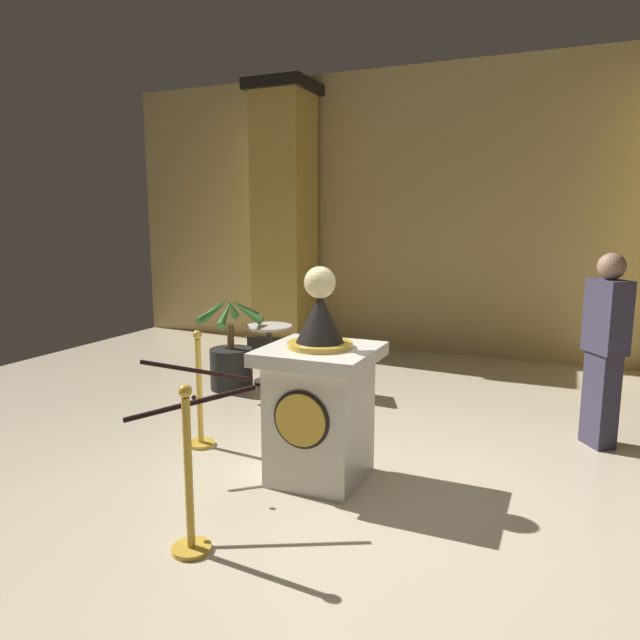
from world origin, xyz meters
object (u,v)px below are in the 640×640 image
object	(u,v)px
pedestal_clock	(320,399)
cafe_table	(269,347)
stanchion_far	(189,494)
cafe_chair_red	(312,343)
stanchion_near	(200,406)
potted_palm_left	(231,358)
bystander_guest	(605,345)

from	to	relation	value
pedestal_clock	cafe_table	xyz separation A→B (m)	(-1.62, 2.20, -0.18)
stanchion_far	cafe_chair_red	bearing A→B (deg)	101.86
stanchion_far	stanchion_near	bearing A→B (deg)	122.91
stanchion_near	cafe_chair_red	world-z (taller)	stanchion_near
stanchion_far	potted_palm_left	bearing A→B (deg)	117.97
stanchion_near	cafe_table	distance (m)	2.05
pedestal_clock	bystander_guest	distance (m)	2.56
stanchion_far	cafe_table	xyz separation A→B (m)	(-1.31, 3.43, 0.09)
cafe_table	stanchion_near	bearing A→B (deg)	-78.85
stanchion_near	cafe_table	bearing A→B (deg)	101.15
pedestal_clock	cafe_table	world-z (taller)	pedestal_clock
cafe_table	bystander_guest	bearing A→B (deg)	-9.57
stanchion_near	bystander_guest	xyz separation A→B (m)	(3.22, 1.40, 0.54)
pedestal_clock	cafe_chair_red	world-z (taller)	pedestal_clock
pedestal_clock	cafe_table	size ratio (longest dim) A/B	2.29
stanchion_near	potted_palm_left	distance (m)	1.77
stanchion_far	cafe_chair_red	xyz separation A→B (m)	(-0.69, 3.31, 0.21)
stanchion_near	potted_palm_left	bearing A→B (deg)	113.24
potted_palm_left	cafe_chair_red	world-z (taller)	potted_palm_left
potted_palm_left	cafe_chair_red	xyz separation A→B (m)	(0.92, 0.26, 0.20)
pedestal_clock	cafe_chair_red	bearing A→B (deg)	115.79
pedestal_clock	stanchion_far	distance (m)	1.30
cafe_table	cafe_chair_red	xyz separation A→B (m)	(0.62, -0.12, 0.12)
bystander_guest	cafe_table	bearing A→B (deg)	170.43
stanchion_near	cafe_chair_red	bearing A→B (deg)	83.25
bystander_guest	cafe_chair_red	distance (m)	3.05
stanchion_far	cafe_table	world-z (taller)	stanchion_far
potted_palm_left	bystander_guest	bearing A→B (deg)	-3.28
stanchion_far	bystander_guest	distance (m)	3.68
stanchion_far	pedestal_clock	bearing A→B (deg)	75.83
pedestal_clock	stanchion_near	bearing A→B (deg)	171.19
cafe_chair_red	cafe_table	bearing A→B (deg)	169.02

